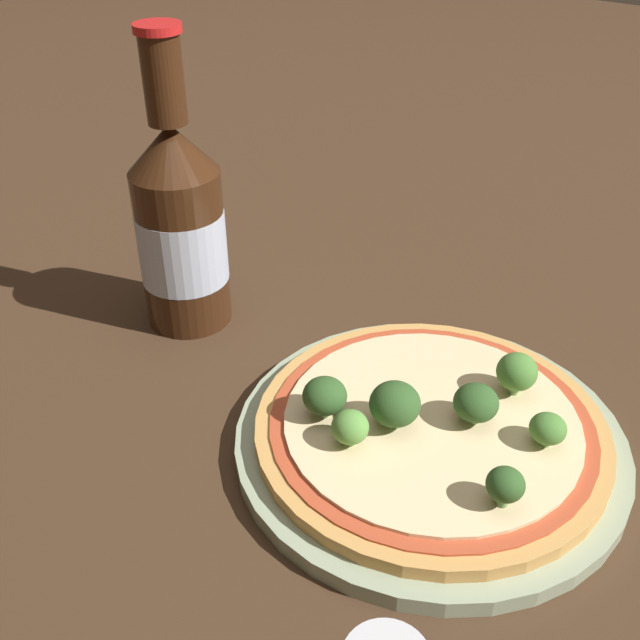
# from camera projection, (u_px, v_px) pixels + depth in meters

# --- Properties ---
(ground_plane) EXTENTS (3.00, 3.00, 0.00)m
(ground_plane) POSITION_uv_depth(u_px,v_px,m) (415.00, 450.00, 0.50)
(ground_plane) COLOR #3D2819
(plate) EXTENTS (0.26, 0.26, 0.01)m
(plate) POSITION_uv_depth(u_px,v_px,m) (429.00, 440.00, 0.50)
(plate) COLOR #93A384
(plate) RESTS_ON ground_plane
(pizza) EXTENTS (0.23, 0.23, 0.01)m
(pizza) POSITION_uv_depth(u_px,v_px,m) (431.00, 427.00, 0.49)
(pizza) COLOR tan
(pizza) RESTS_ON plate
(broccoli_floret_0) EXTENTS (0.03, 0.03, 0.03)m
(broccoli_floret_0) POSITION_uv_depth(u_px,v_px,m) (476.00, 403.00, 0.48)
(broccoli_floret_0) COLOR #6B8E51
(broccoli_floret_0) RESTS_ON pizza
(broccoli_floret_1) EXTENTS (0.03, 0.03, 0.03)m
(broccoli_floret_1) POSITION_uv_depth(u_px,v_px,m) (325.00, 396.00, 0.48)
(broccoli_floret_1) COLOR #6B8E51
(broccoli_floret_1) RESTS_ON pizza
(broccoli_floret_2) EXTENTS (0.02, 0.02, 0.02)m
(broccoli_floret_2) POSITION_uv_depth(u_px,v_px,m) (350.00, 427.00, 0.46)
(broccoli_floret_2) COLOR #6B8E51
(broccoli_floret_2) RESTS_ON pizza
(broccoli_floret_3) EXTENTS (0.03, 0.03, 0.03)m
(broccoli_floret_3) POSITION_uv_depth(u_px,v_px,m) (395.00, 404.00, 0.47)
(broccoli_floret_3) COLOR #6B8E51
(broccoli_floret_3) RESTS_ON pizza
(broccoli_floret_4) EXTENTS (0.02, 0.02, 0.03)m
(broccoli_floret_4) POSITION_uv_depth(u_px,v_px,m) (505.00, 485.00, 0.42)
(broccoli_floret_4) COLOR #6B8E51
(broccoli_floret_4) RESTS_ON pizza
(broccoli_floret_5) EXTENTS (0.02, 0.02, 0.02)m
(broccoli_floret_5) POSITION_uv_depth(u_px,v_px,m) (548.00, 429.00, 0.46)
(broccoli_floret_5) COLOR #6B8E51
(broccoli_floret_5) RESTS_ON pizza
(broccoli_floret_6) EXTENTS (0.03, 0.03, 0.03)m
(broccoli_floret_6) POSITION_uv_depth(u_px,v_px,m) (517.00, 372.00, 0.50)
(broccoli_floret_6) COLOR #6B8E51
(broccoli_floret_6) RESTS_ON pizza
(beer_bottle) EXTENTS (0.07, 0.07, 0.24)m
(beer_bottle) POSITION_uv_depth(u_px,v_px,m) (180.00, 225.00, 0.59)
(beer_bottle) COLOR #381E0F
(beer_bottle) RESTS_ON ground_plane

